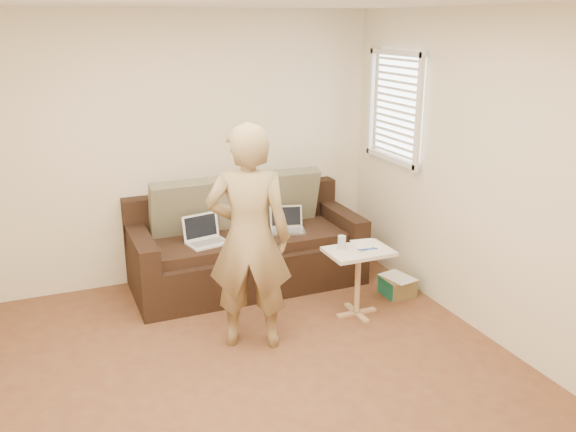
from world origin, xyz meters
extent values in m
plane|color=brown|center=(0.00, 0.00, 0.00)|extent=(4.50, 4.50, 0.00)
plane|color=white|center=(0.00, 0.00, 2.60)|extent=(4.50, 4.50, 0.00)
plane|color=beige|center=(0.00, 2.25, 1.30)|extent=(4.00, 0.00, 4.00)
plane|color=beige|center=(0.00, -2.25, 1.30)|extent=(4.00, 0.00, 4.00)
plane|color=beige|center=(2.00, 0.00, 1.30)|extent=(0.00, 4.50, 4.50)
imported|color=olive|center=(0.17, 0.67, 0.90)|extent=(0.78, 0.67, 1.80)
camera|label=1|loc=(-1.26, -3.52, 2.49)|focal=38.21mm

